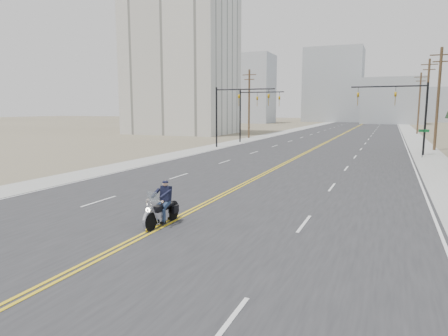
% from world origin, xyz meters
% --- Properties ---
extents(ground_plane, '(400.00, 400.00, 0.00)m').
position_xyz_m(ground_plane, '(0.00, 0.00, 0.00)').
color(ground_plane, '#776D56').
rests_on(ground_plane, ground).
extents(road, '(20.00, 200.00, 0.01)m').
position_xyz_m(road, '(0.00, 70.00, 0.01)').
color(road, '#303033').
rests_on(road, ground).
extents(sidewalk_left, '(3.00, 200.00, 0.01)m').
position_xyz_m(sidewalk_left, '(-11.50, 70.00, 0.01)').
color(sidewalk_left, '#A5A5A0').
rests_on(sidewalk_left, ground).
extents(sidewalk_right, '(3.00, 200.00, 0.01)m').
position_xyz_m(sidewalk_right, '(11.50, 70.00, 0.01)').
color(sidewalk_right, '#A5A5A0').
rests_on(sidewalk_right, ground).
extents(traffic_mast_left, '(7.10, 0.26, 7.00)m').
position_xyz_m(traffic_mast_left, '(-8.98, 32.00, 4.94)').
color(traffic_mast_left, black).
rests_on(traffic_mast_left, ground).
extents(traffic_mast_right, '(7.10, 0.26, 7.00)m').
position_xyz_m(traffic_mast_right, '(8.98, 32.00, 4.94)').
color(traffic_mast_right, black).
rests_on(traffic_mast_right, ground).
extents(traffic_mast_far, '(6.10, 0.26, 7.00)m').
position_xyz_m(traffic_mast_far, '(-9.31, 40.00, 4.87)').
color(traffic_mast_far, black).
rests_on(traffic_mast_far, ground).
extents(street_sign, '(0.90, 0.06, 2.62)m').
position_xyz_m(street_sign, '(10.80, 30.00, 1.80)').
color(street_sign, black).
rests_on(street_sign, ground).
extents(utility_pole_c, '(2.20, 0.30, 11.00)m').
position_xyz_m(utility_pole_c, '(12.50, 38.00, 5.73)').
color(utility_pole_c, brown).
rests_on(utility_pole_c, ground).
extents(utility_pole_d, '(2.20, 0.30, 11.50)m').
position_xyz_m(utility_pole_d, '(12.50, 53.00, 5.98)').
color(utility_pole_d, brown).
rests_on(utility_pole_d, ground).
extents(utility_pole_e, '(2.20, 0.30, 11.00)m').
position_xyz_m(utility_pole_e, '(12.50, 70.00, 5.73)').
color(utility_pole_e, brown).
rests_on(utility_pole_e, ground).
extents(utility_pole_left, '(2.20, 0.30, 10.50)m').
position_xyz_m(utility_pole_left, '(-12.50, 48.00, 5.48)').
color(utility_pole_left, brown).
rests_on(utility_pole_left, ground).
extents(apartment_block, '(18.00, 14.00, 30.00)m').
position_xyz_m(apartment_block, '(-28.00, 55.00, 15.00)').
color(apartment_block, silver).
rests_on(apartment_block, ground).
extents(haze_bldg_a, '(14.00, 12.00, 22.00)m').
position_xyz_m(haze_bldg_a, '(-35.00, 115.00, 11.00)').
color(haze_bldg_a, '#B7BCC6').
rests_on(haze_bldg_a, ground).
extents(haze_bldg_b, '(18.00, 14.00, 14.00)m').
position_xyz_m(haze_bldg_b, '(8.00, 125.00, 7.00)').
color(haze_bldg_b, '#ADB2B7').
rests_on(haze_bldg_b, ground).
extents(haze_bldg_d, '(20.00, 15.00, 26.00)m').
position_xyz_m(haze_bldg_d, '(-12.00, 140.00, 13.00)').
color(haze_bldg_d, '#ADB2B7').
rests_on(haze_bldg_d, ground).
extents(haze_bldg_e, '(14.00, 14.00, 12.00)m').
position_xyz_m(haze_bldg_e, '(25.00, 150.00, 6.00)').
color(haze_bldg_e, '#B7BCC6').
rests_on(haze_bldg_e, ground).
extents(haze_bldg_f, '(12.00, 12.00, 16.00)m').
position_xyz_m(haze_bldg_f, '(-50.00, 130.00, 8.00)').
color(haze_bldg_f, '#ADB2B7').
rests_on(haze_bldg_f, ground).
extents(motorcyclist, '(1.02, 2.24, 1.72)m').
position_xyz_m(motorcyclist, '(-0.08, 1.75, 0.86)').
color(motorcyclist, black).
rests_on(motorcyclist, ground).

